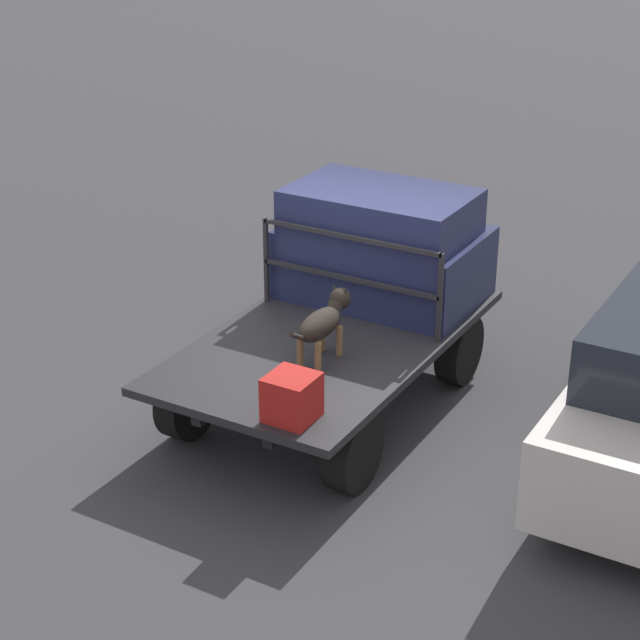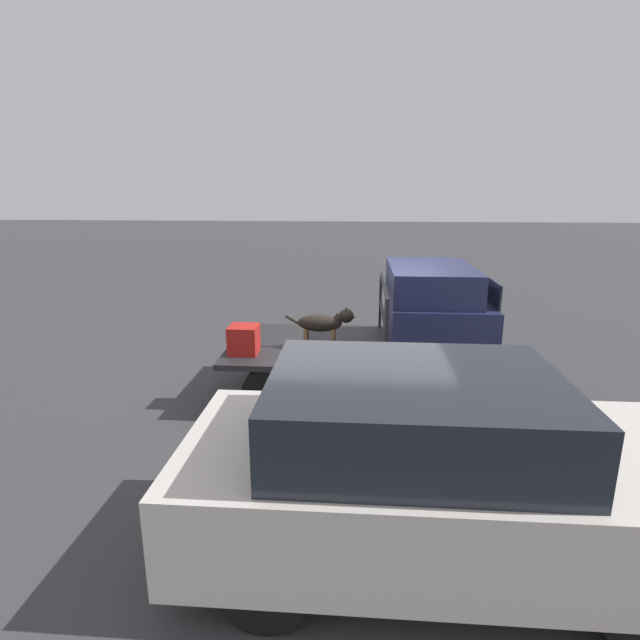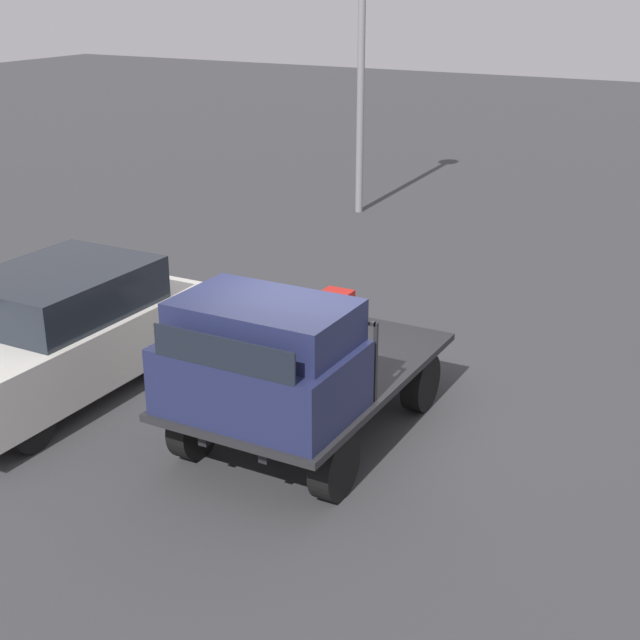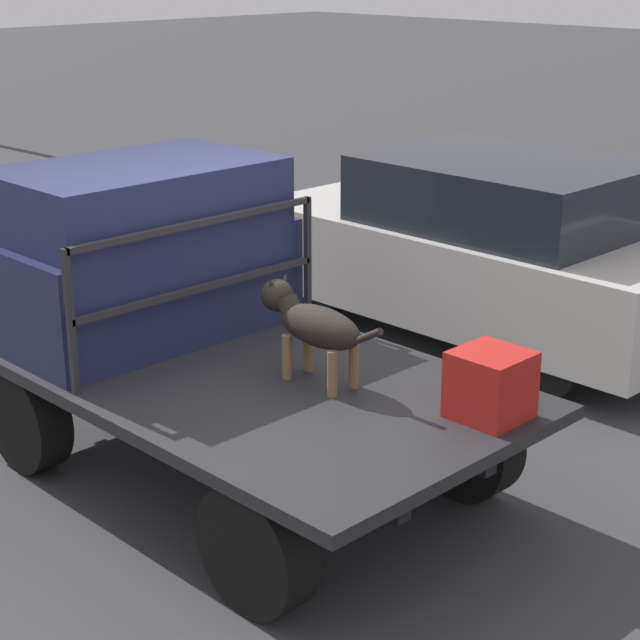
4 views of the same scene
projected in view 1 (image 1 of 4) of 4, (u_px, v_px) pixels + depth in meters
The scene contains 6 objects.
ground_plane at pixel (330, 406), 10.45m from camera, with size 80.00×80.00×0.00m, color #38383A.
flatbed_truck at pixel (330, 354), 10.21m from camera, with size 3.64×2.05×0.77m.
truck_cab at pixel (383, 246), 10.75m from camera, with size 1.33×1.93×1.15m.
truck_headboard at pixel (350, 265), 10.18m from camera, with size 0.04×1.93×0.88m.
dog at pixel (325, 320), 9.55m from camera, with size 1.00×0.24×0.61m.
cargo_crate at pixel (292, 397), 8.61m from camera, with size 0.39×0.39×0.39m.
Camera 1 is at (-7.96, -4.51, 5.13)m, focal length 60.00 mm.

